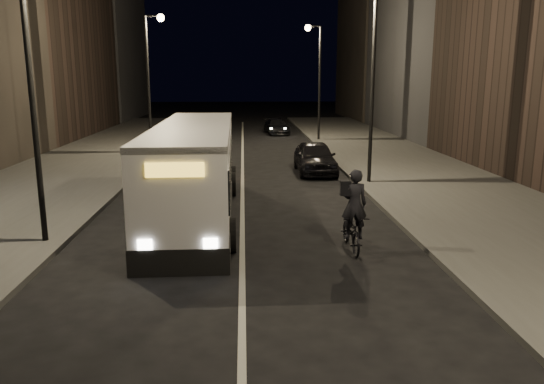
{
  "coord_description": "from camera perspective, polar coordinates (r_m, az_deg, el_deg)",
  "views": [
    {
      "loc": [
        0.07,
        -10.77,
        4.73
      ],
      "look_at": [
        0.86,
        3.92,
        1.5
      ],
      "focal_mm": 35.0,
      "sensor_mm": 36.0,
      "label": 1
    }
  ],
  "objects": [
    {
      "name": "city_bus",
      "position": [
        18.27,
        -8.3,
        2.73
      ],
      "size": [
        2.88,
        11.69,
        3.13
      ],
      "rotation": [
        0.0,
        0.0,
        0.01
      ],
      "color": "white",
      "rests_on": "ground"
    },
    {
      "name": "streetlight_left_far",
      "position": [
        33.22,
        -12.79,
        13.17
      ],
      "size": [
        1.2,
        0.44,
        8.12
      ],
      "color": "black",
      "rests_on": "sidewalk_left"
    },
    {
      "name": "car_mid",
      "position": [
        33.31,
        -8.76,
        5.23
      ],
      "size": [
        1.45,
        4.05,
        1.33
      ],
      "primitive_type": "imported",
      "rotation": [
        0.0,
        0.0,
        3.15
      ],
      "color": "#3D3C3F",
      "rests_on": "ground"
    },
    {
      "name": "car_far",
      "position": [
        44.39,
        0.5,
        7.06
      ],
      "size": [
        2.2,
        4.4,
        1.23
      ],
      "primitive_type": "imported",
      "rotation": [
        0.0,
        0.0,
        0.12
      ],
      "color": "black",
      "rests_on": "ground"
    },
    {
      "name": "ground",
      "position": [
        11.76,
        -3.23,
        -11.35
      ],
      "size": [
        180.0,
        180.0,
        0.0
      ],
      "primitive_type": "plane",
      "color": "black",
      "rests_on": "ground"
    },
    {
      "name": "sidewalk_right",
      "position": [
        26.57,
        15.47,
        1.85
      ],
      "size": [
        7.0,
        70.0,
        0.16
      ],
      "primitive_type": "cube",
      "color": "#3D3D3A",
      "rests_on": "ground"
    },
    {
      "name": "car_near",
      "position": [
        26.41,
        4.64,
        3.75
      ],
      "size": [
        1.87,
        4.61,
        1.57
      ],
      "primitive_type": "imported",
      "rotation": [
        0.0,
        0.0,
        0.0
      ],
      "color": "black",
      "rests_on": "ground"
    },
    {
      "name": "streetlight_left_near",
      "position": [
        15.74,
        -23.88,
        13.66
      ],
      "size": [
        1.2,
        0.44,
        8.12
      ],
      "color": "black",
      "rests_on": "sidewalk_left"
    },
    {
      "name": "streetlight_right_mid",
      "position": [
        23.38,
        10.22,
        13.74
      ],
      "size": [
        1.2,
        0.44,
        8.12
      ],
      "color": "black",
      "rests_on": "sidewalk_right"
    },
    {
      "name": "streetlight_right_far",
      "position": [
        39.13,
        4.77,
        13.26
      ],
      "size": [
        1.2,
        0.44,
        8.12
      ],
      "color": "black",
      "rests_on": "sidewalk_right"
    },
    {
      "name": "cyclist_on_bicycle",
      "position": [
        14.71,
        8.64,
        -3.38
      ],
      "size": [
        0.72,
        2.01,
        2.31
      ],
      "rotation": [
        0.0,
        0.0,
        0.01
      ],
      "color": "black",
      "rests_on": "ground"
    },
    {
      "name": "sidewalk_left",
      "position": [
        26.62,
        -21.82,
        1.42
      ],
      "size": [
        7.0,
        70.0,
        0.16
      ],
      "primitive_type": "cube",
      "color": "#3D3D3A",
      "rests_on": "ground"
    }
  ]
}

